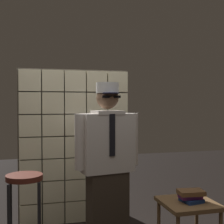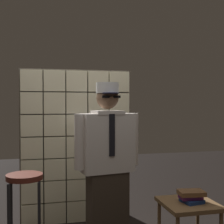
# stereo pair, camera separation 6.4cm
# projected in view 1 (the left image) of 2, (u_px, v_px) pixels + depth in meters

# --- Properties ---
(glass_block_wall) EXTENTS (1.39, 0.10, 1.93)m
(glass_block_wall) POSITION_uv_depth(u_px,v_px,m) (75.00, 146.00, 3.90)
(glass_block_wall) COLOR beige
(glass_block_wall) RESTS_ON ground
(standing_person) EXTENTS (0.68, 0.33, 1.69)m
(standing_person) POSITION_uv_depth(u_px,v_px,m) (108.00, 165.00, 3.06)
(standing_person) COLOR #382D23
(standing_person) RESTS_ON ground
(bar_stool) EXTENTS (0.34, 0.34, 0.82)m
(bar_stool) POSITION_uv_depth(u_px,v_px,m) (24.00, 197.00, 2.90)
(bar_stool) COLOR #592319
(bar_stool) RESTS_ON ground
(side_table) EXTENTS (0.52, 0.52, 0.51)m
(side_table) POSITION_uv_depth(u_px,v_px,m) (188.00, 208.00, 3.08)
(side_table) COLOR brown
(side_table) RESTS_ON ground
(book_stack) EXTENTS (0.26, 0.22, 0.12)m
(book_stack) POSITION_uv_depth(u_px,v_px,m) (191.00, 196.00, 3.06)
(book_stack) COLOR navy
(book_stack) RESTS_ON side_table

